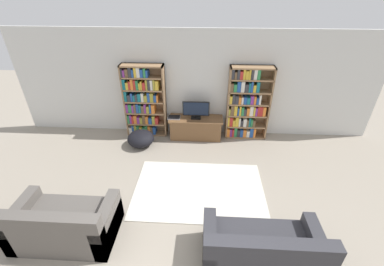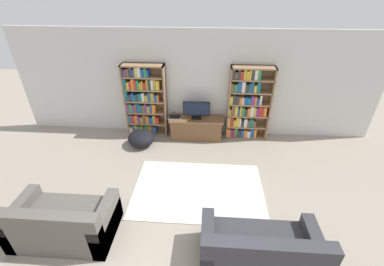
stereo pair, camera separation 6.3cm
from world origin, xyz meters
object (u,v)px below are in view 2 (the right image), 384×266
(bookshelf_left, at_px, (144,101))
(television, at_px, (196,110))
(tv_stand, at_px, (196,128))
(couch_left_sectional, at_px, (63,223))
(couch_right_sofa, at_px, (260,252))
(bookshelf_right, at_px, (247,104))
(laptop, at_px, (175,117))
(beanbag_ottoman, at_px, (141,138))

(bookshelf_left, bearing_deg, television, -5.40)
(tv_stand, height_order, couch_left_sectional, couch_left_sectional)
(couch_left_sectional, height_order, couch_right_sofa, couch_right_sofa)
(television, bearing_deg, bookshelf_left, 174.60)
(tv_stand, distance_m, couch_right_sofa, 3.54)
(bookshelf_left, bearing_deg, bookshelf_right, 0.01)
(laptop, bearing_deg, television, 1.02)
(television, height_order, couch_right_sofa, television)
(couch_right_sofa, xyz_separation_m, beanbag_ottoman, (-2.39, 2.92, -0.10))
(bookshelf_left, height_order, television, bookshelf_left)
(couch_right_sofa, distance_m, beanbag_ottoman, 3.77)
(laptop, bearing_deg, tv_stand, 0.78)
(couch_left_sectional, bearing_deg, bookshelf_right, 46.22)
(television, bearing_deg, bookshelf_right, 5.88)
(beanbag_ottoman, bearing_deg, couch_right_sofa, -50.73)
(tv_stand, xyz_separation_m, television, (-0.00, 0.00, 0.50))
(couch_left_sectional, bearing_deg, laptop, 66.57)
(television, bearing_deg, laptop, -178.98)
(couch_right_sofa, bearing_deg, beanbag_ottoman, 129.27)
(laptop, relative_size, couch_left_sectional, 0.20)
(couch_left_sectional, bearing_deg, bookshelf_left, 79.94)
(bookshelf_right, relative_size, television, 2.80)
(television, xyz_separation_m, couch_left_sectional, (-1.89, -3.11, -0.49))
(tv_stand, bearing_deg, television, 90.00)
(bookshelf_left, relative_size, laptop, 5.90)
(bookshelf_right, height_order, television, bookshelf_right)
(beanbag_ottoman, bearing_deg, couch_left_sectional, -102.19)
(bookshelf_left, height_order, tv_stand, bookshelf_left)
(television, height_order, beanbag_ottoman, television)
(bookshelf_left, bearing_deg, tv_stand, -5.50)
(bookshelf_right, relative_size, couch_right_sofa, 1.11)
(bookshelf_left, xyz_separation_m, television, (1.31, -0.12, -0.14))
(tv_stand, bearing_deg, bookshelf_right, 5.98)
(couch_left_sectional, relative_size, couch_right_sofa, 0.93)
(couch_right_sofa, bearing_deg, bookshelf_right, 87.72)
(television, height_order, laptop, television)
(bookshelf_left, relative_size, bookshelf_right, 1.00)
(laptop, xyz_separation_m, couch_right_sofa, (1.61, -3.37, -0.27))
(laptop, bearing_deg, couch_right_sofa, -64.40)
(bookshelf_left, relative_size, couch_left_sectional, 1.20)
(bookshelf_left, xyz_separation_m, bookshelf_right, (2.52, 0.00, -0.01))
(tv_stand, relative_size, beanbag_ottoman, 2.09)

